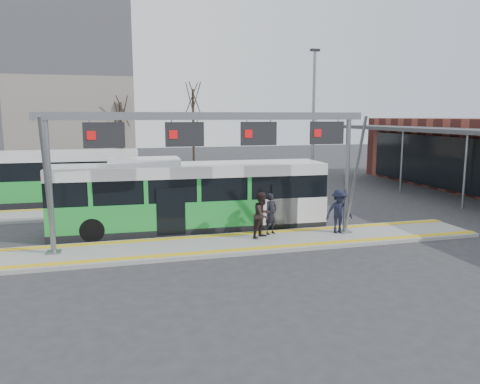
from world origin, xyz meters
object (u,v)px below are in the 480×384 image
at_px(passenger_c, 339,211).
at_px(gantry, 214,139).
at_px(passenger_a, 271,214).
at_px(passenger_b, 262,215).
at_px(hero_bus, 190,197).

bearing_deg(passenger_c, gantry, -179.07).
height_order(passenger_a, passenger_b, passenger_b).
bearing_deg(passenger_a, passenger_b, -166.96).
bearing_deg(hero_bus, passenger_b, -43.68).
xyz_separation_m(passenger_b, passenger_c, (3.45, -0.13, -0.01)).
height_order(gantry, passenger_b, gantry).
height_order(hero_bus, passenger_a, hero_bus).
bearing_deg(passenger_b, hero_bus, 96.99).
xyz_separation_m(passenger_a, passenger_c, (2.91, -0.60, 0.06)).
relative_size(gantry, passenger_c, 6.80).
relative_size(hero_bus, passenger_c, 6.45).
xyz_separation_m(hero_bus, passenger_c, (6.07, -2.81, -0.43)).
xyz_separation_m(gantry, passenger_a, (2.60, 0.61, -3.26)).
distance_m(gantry, passenger_c, 6.38).
height_order(hero_bus, passenger_b, hero_bus).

